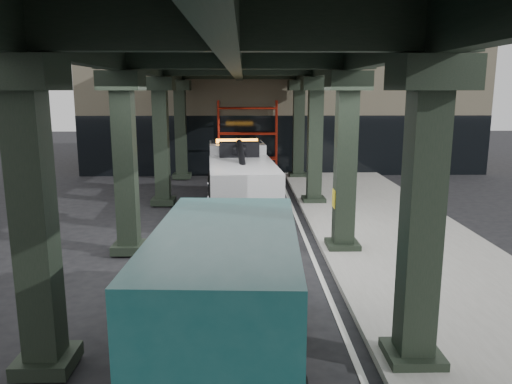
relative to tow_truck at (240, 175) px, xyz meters
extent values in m
plane|color=black|center=(0.35, -7.50, -1.30)|extent=(90.00, 90.00, 0.00)
cube|color=gray|center=(4.85, -5.50, -1.22)|extent=(5.00, 40.00, 0.15)
cube|color=silver|center=(2.05, -5.50, -1.29)|extent=(0.12, 38.00, 0.01)
cube|color=black|center=(2.95, -11.50, 1.20)|extent=(0.55, 0.55, 5.00)
cube|color=black|center=(2.95, -11.50, 3.45)|extent=(1.10, 1.10, 0.50)
cube|color=black|center=(2.95, -11.50, -1.12)|extent=(0.90, 0.90, 0.24)
cube|color=black|center=(2.95, -5.50, 1.20)|extent=(0.55, 0.55, 5.00)
cube|color=black|center=(2.95, -5.50, 3.45)|extent=(1.10, 1.10, 0.50)
cube|color=black|center=(2.95, -5.50, -1.12)|extent=(0.90, 0.90, 0.24)
cube|color=black|center=(2.95, 0.50, 1.20)|extent=(0.55, 0.55, 5.00)
cube|color=black|center=(2.95, 0.50, 3.45)|extent=(1.10, 1.10, 0.50)
cube|color=black|center=(2.95, 0.50, -1.12)|extent=(0.90, 0.90, 0.24)
cube|color=black|center=(2.95, 6.50, 1.20)|extent=(0.55, 0.55, 5.00)
cube|color=black|center=(2.95, 6.50, 3.45)|extent=(1.10, 1.10, 0.50)
cube|color=black|center=(2.95, 6.50, -1.12)|extent=(0.90, 0.90, 0.24)
cube|color=black|center=(-3.05, -11.50, 1.20)|extent=(0.55, 0.55, 5.00)
cube|color=black|center=(-3.05, -11.50, 3.45)|extent=(1.10, 1.10, 0.50)
cube|color=black|center=(-3.05, -11.50, -1.12)|extent=(0.90, 0.90, 0.24)
cube|color=black|center=(-3.05, -5.50, 1.20)|extent=(0.55, 0.55, 5.00)
cube|color=black|center=(-3.05, -5.50, 3.45)|extent=(1.10, 1.10, 0.50)
cube|color=black|center=(-3.05, -5.50, -1.12)|extent=(0.90, 0.90, 0.24)
cube|color=black|center=(-3.05, 0.50, 1.20)|extent=(0.55, 0.55, 5.00)
cube|color=black|center=(-3.05, 0.50, 3.45)|extent=(1.10, 1.10, 0.50)
cube|color=black|center=(-3.05, 0.50, -1.12)|extent=(0.90, 0.90, 0.24)
cube|color=black|center=(-3.05, 6.50, 1.20)|extent=(0.55, 0.55, 5.00)
cube|color=black|center=(-3.05, 6.50, 3.45)|extent=(1.10, 1.10, 0.50)
cube|color=black|center=(-3.05, 6.50, -1.12)|extent=(0.90, 0.90, 0.24)
cube|color=black|center=(2.95, -5.50, 4.25)|extent=(0.35, 32.00, 1.10)
cube|color=black|center=(-3.05, -5.50, 4.25)|extent=(0.35, 32.00, 1.10)
cube|color=black|center=(-0.05, -5.50, 4.25)|extent=(0.35, 32.00, 1.10)
cube|color=black|center=(-0.05, -5.50, 4.95)|extent=(7.40, 32.00, 0.30)
cube|color=#C6B793|center=(2.35, 12.50, 2.70)|extent=(22.00, 10.00, 8.00)
cylinder|color=#AB1D0D|center=(-1.15, 7.40, 0.70)|extent=(0.08, 0.08, 4.00)
cylinder|color=#AB1D0D|center=(-1.15, 6.60, 0.70)|extent=(0.08, 0.08, 4.00)
cylinder|color=#AB1D0D|center=(1.85, 7.40, 0.70)|extent=(0.08, 0.08, 4.00)
cylinder|color=#AB1D0D|center=(1.85, 6.60, 0.70)|extent=(0.08, 0.08, 4.00)
cylinder|color=#AB1D0D|center=(0.35, 7.40, -0.30)|extent=(3.00, 0.08, 0.08)
cylinder|color=#AB1D0D|center=(0.35, 7.40, 1.00)|extent=(3.00, 0.08, 0.08)
cylinder|color=#AB1D0D|center=(0.35, 7.40, 2.30)|extent=(3.00, 0.08, 0.08)
cube|color=black|center=(0.04, -0.50, -0.62)|extent=(1.48, 7.25, 0.24)
cube|color=silver|center=(-0.14, 1.94, 0.19)|extent=(2.42, 2.46, 1.73)
cube|color=silver|center=(-0.22, 2.95, -0.29)|extent=(2.30, 0.83, 0.86)
cube|color=black|center=(-0.16, 2.18, 0.67)|extent=(2.20, 1.40, 0.82)
cube|color=silver|center=(0.12, -1.60, 0.00)|extent=(2.65, 4.95, 1.34)
cube|color=orange|center=(-0.13, 1.75, 1.15)|extent=(1.74, 0.39, 0.15)
cube|color=black|center=(-0.02, 0.32, 0.96)|extent=(1.57, 0.69, 0.58)
cylinder|color=black|center=(0.10, -1.41, 0.72)|extent=(0.47, 3.36, 1.29)
cube|color=black|center=(0.30, -4.04, -0.96)|extent=(0.39, 1.36, 0.17)
cube|color=black|center=(0.34, -4.71, -1.01)|extent=(1.55, 0.35, 0.17)
cylinder|color=black|center=(-1.22, 2.15, -0.77)|extent=(0.41, 1.08, 1.06)
cylinder|color=silver|center=(-1.22, 2.15, -0.77)|extent=(0.42, 0.61, 0.58)
cylinder|color=black|center=(0.89, 2.31, -0.77)|extent=(0.41, 1.08, 1.06)
cylinder|color=silver|center=(0.89, 2.31, -0.77)|extent=(0.42, 0.61, 0.58)
cylinder|color=black|center=(-0.98, -1.01, -0.77)|extent=(0.41, 1.08, 1.06)
cylinder|color=silver|center=(-0.98, -1.01, -0.77)|extent=(0.42, 0.61, 0.58)
cylinder|color=black|center=(1.12, -0.85, -0.77)|extent=(0.41, 1.08, 1.06)
cylinder|color=silver|center=(1.12, -0.85, -0.77)|extent=(0.42, 0.61, 0.58)
cylinder|color=black|center=(-0.89, -2.25, -0.77)|extent=(0.41, 1.08, 1.06)
cylinder|color=silver|center=(-0.89, -2.25, -0.77)|extent=(0.42, 0.61, 0.58)
cylinder|color=black|center=(1.21, -2.10, -0.77)|extent=(0.41, 1.08, 1.06)
cylinder|color=silver|center=(1.21, -2.10, -0.77)|extent=(0.42, 0.61, 0.58)
cube|color=#134647|center=(0.02, -8.80, -0.31)|extent=(2.18, 1.24, 0.93)
cube|color=#134647|center=(-0.12, -11.64, 0.10)|extent=(2.40, 4.76, 2.02)
cube|color=olive|center=(-0.10, -11.23, -0.73)|extent=(2.50, 5.90, 0.36)
cube|color=black|center=(0.00, -9.21, 0.52)|extent=(2.04, 0.55, 0.86)
cube|color=black|center=(-0.10, -11.33, 0.62)|extent=(2.39, 3.83, 0.57)
cube|color=silver|center=(0.05, -8.25, -0.73)|extent=(2.07, 0.23, 0.31)
cylinder|color=black|center=(-1.01, -8.80, -0.86)|extent=(0.33, 0.88, 0.87)
cylinder|color=silver|center=(-1.01, -8.80, -0.86)|extent=(0.35, 0.49, 0.48)
cylinder|color=black|center=(1.05, -8.90, -0.86)|extent=(0.33, 0.88, 0.87)
cylinder|color=silver|center=(1.05, -8.90, -0.86)|extent=(0.35, 0.49, 0.48)
camera|label=1|loc=(0.18, -18.98, 3.20)|focal=35.00mm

